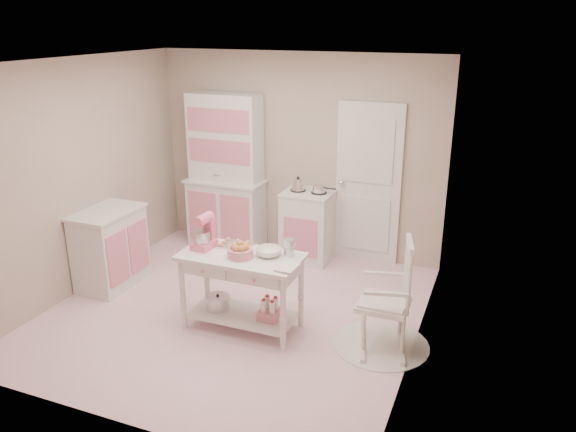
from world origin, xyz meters
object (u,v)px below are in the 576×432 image
(work_table, at_px, (242,292))
(stand_mixer, at_px, (203,232))
(hutch, at_px, (225,172))
(bread_basket, at_px, (240,253))
(rocking_chair, at_px, (384,294))
(stove, at_px, (308,226))
(base_cabinet, at_px, (110,248))

(work_table, xyz_separation_m, stand_mixer, (-0.42, 0.02, 0.57))
(hutch, xyz_separation_m, bread_basket, (1.19, -1.96, -0.19))
(work_table, relative_size, bread_basket, 4.80)
(work_table, bearing_deg, rocking_chair, 7.68)
(hutch, distance_m, work_table, 2.33)
(work_table, bearing_deg, hutch, 121.48)
(stove, height_order, base_cabinet, same)
(hutch, relative_size, bread_basket, 8.32)
(stand_mixer, height_order, bread_basket, stand_mixer)
(hutch, relative_size, stand_mixer, 6.12)
(base_cabinet, xyz_separation_m, bread_basket, (1.87, -0.36, 0.39))
(hutch, height_order, stand_mixer, hutch)
(bread_basket, bearing_deg, stove, 89.74)
(base_cabinet, distance_m, work_table, 1.88)
(rocking_chair, relative_size, stand_mixer, 3.24)
(work_table, bearing_deg, bread_basket, -68.20)
(stand_mixer, bearing_deg, base_cabinet, 172.99)
(hutch, xyz_separation_m, stand_mixer, (0.75, -1.89, -0.07))
(stove, relative_size, base_cabinet, 1.00)
(bread_basket, bearing_deg, hutch, 121.25)
(work_table, distance_m, stand_mixer, 0.71)
(base_cabinet, xyz_separation_m, rocking_chair, (3.24, -0.13, 0.09))
(rocking_chair, bearing_deg, hutch, 131.35)
(stove, xyz_separation_m, base_cabinet, (-1.88, -1.55, 0.00))
(stove, distance_m, stand_mixer, 1.96)
(stove, height_order, stand_mixer, stand_mixer)
(rocking_chair, bearing_deg, base_cabinet, 163.10)
(stove, relative_size, rocking_chair, 0.84)
(hutch, distance_m, stove, 1.33)
(stand_mixer, bearing_deg, bread_basket, -4.44)
(hutch, distance_m, stand_mixer, 2.04)
(hutch, relative_size, work_table, 1.73)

